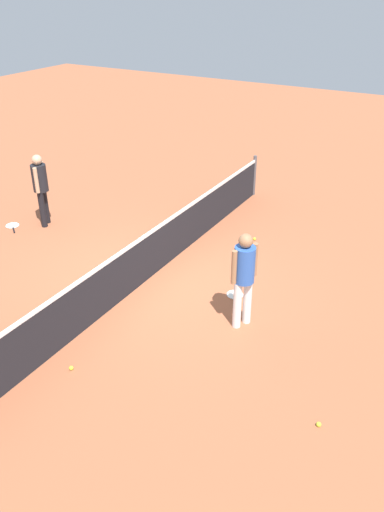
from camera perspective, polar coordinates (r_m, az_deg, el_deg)
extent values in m
plane|color=#9E5638|center=(10.17, -4.72, -2.40)|extent=(40.00, 40.00, 0.00)
cylinder|color=#4C4C51|center=(13.94, 6.86, 8.78)|extent=(0.09, 0.09, 1.07)
cube|color=black|center=(9.95, -4.82, -0.15)|extent=(10.00, 0.02, 0.91)
cube|color=white|center=(9.72, -4.94, 2.35)|extent=(10.00, 0.04, 0.06)
cylinder|color=white|center=(8.73, 6.11, -4.92)|extent=(0.19, 0.19, 0.85)
cylinder|color=white|center=(8.61, 4.99, -5.40)|extent=(0.19, 0.19, 0.85)
cylinder|color=#2D59B2|center=(8.29, 5.79, -0.94)|extent=(0.45, 0.45, 0.62)
cylinder|color=#9E704C|center=(8.41, 6.91, -0.40)|extent=(0.12, 0.12, 0.58)
cylinder|color=#9E704C|center=(8.15, 4.65, -1.25)|extent=(0.12, 0.12, 0.58)
sphere|color=#9E704C|center=(8.09, 5.94, 1.68)|extent=(0.31, 0.31, 0.23)
cylinder|color=black|center=(12.52, -16.12, 4.91)|extent=(0.19, 0.19, 0.85)
cylinder|color=black|center=(12.71, -15.83, 5.32)|extent=(0.19, 0.19, 0.85)
cylinder|color=black|center=(12.35, -16.43, 8.24)|extent=(0.46, 0.46, 0.62)
cylinder|color=tan|center=(12.15, -16.75, 7.97)|extent=(0.12, 0.12, 0.58)
cylinder|color=tan|center=(12.53, -16.14, 8.67)|extent=(0.12, 0.12, 0.58)
sphere|color=tan|center=(12.22, -16.70, 10.10)|extent=(0.31, 0.31, 0.23)
torus|color=white|center=(9.64, 4.74, -4.25)|extent=(0.43, 0.43, 0.02)
cylinder|color=silver|center=(9.64, 4.74, -4.25)|extent=(0.37, 0.37, 0.00)
cylinder|color=black|center=(9.40, 4.90, -5.18)|extent=(0.26, 0.17, 0.03)
torus|color=white|center=(12.93, -19.15, 3.19)|extent=(0.44, 0.44, 0.02)
cylinder|color=silver|center=(12.93, -19.15, 3.19)|extent=(0.37, 0.37, 0.00)
cylinder|color=black|center=(12.67, -19.02, 2.71)|extent=(0.20, 0.24, 0.03)
sphere|color=#C6E033|center=(7.34, 13.77, -17.55)|extent=(0.07, 0.07, 0.07)
sphere|color=#C6E033|center=(8.15, -13.15, -11.91)|extent=(0.07, 0.07, 0.07)
sphere|color=#C6E033|center=(11.63, 6.89, 1.89)|extent=(0.07, 0.07, 0.07)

